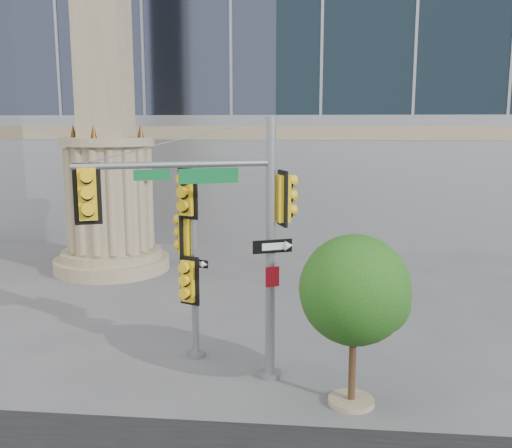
# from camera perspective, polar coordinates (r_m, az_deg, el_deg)

# --- Properties ---
(ground) EXTENTS (120.00, 120.00, 0.00)m
(ground) POSITION_cam_1_polar(r_m,az_deg,el_deg) (13.27, -2.42, -14.95)
(ground) COLOR #545456
(ground) RESTS_ON ground
(monument) EXTENTS (4.40, 4.40, 16.60)m
(monument) POSITION_cam_1_polar(r_m,az_deg,el_deg) (22.31, -14.73, 9.44)
(monument) COLOR gray
(monument) RESTS_ON ground
(main_signal_pole) EXTENTS (4.20, 2.09, 5.74)m
(main_signal_pole) POSITION_cam_1_polar(r_m,az_deg,el_deg) (11.90, -3.26, 0.13)
(main_signal_pole) COLOR slate
(main_signal_pole) RESTS_ON ground
(secondary_signal_pole) EXTENTS (0.79, 0.78, 4.67)m
(secondary_signal_pole) POSITION_cam_1_polar(r_m,az_deg,el_deg) (13.48, -6.64, -2.31)
(secondary_signal_pole) COLOR slate
(secondary_signal_pole) RESTS_ON ground
(street_tree) EXTENTS (2.24, 2.18, 3.48)m
(street_tree) POSITION_cam_1_polar(r_m,az_deg,el_deg) (11.43, 10.02, -6.95)
(street_tree) COLOR gray
(street_tree) RESTS_ON ground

